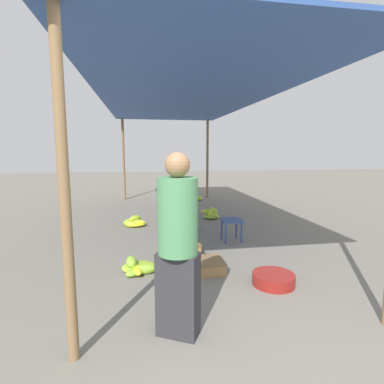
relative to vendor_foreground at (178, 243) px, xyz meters
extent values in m
plane|color=slate|center=(0.53, -0.47, -0.80)|extent=(40.00, 40.00, 0.00)
cylinder|color=olive|center=(-0.81, -0.17, 0.46)|extent=(0.08, 0.08, 2.52)
cylinder|color=olive|center=(-0.81, 7.27, 0.46)|extent=(0.08, 0.08, 2.52)
cylinder|color=olive|center=(1.87, 7.27, 0.46)|extent=(0.08, 0.08, 2.52)
cube|color=#33569E|center=(0.53, 3.55, 1.74)|extent=(3.09, 7.84, 0.04)
cube|color=#2D2D33|center=(0.00, 0.00, -0.44)|extent=(0.39, 0.33, 0.72)
cylinder|color=#4C8C59|center=(0.00, 0.00, 0.23)|extent=(0.45, 0.45, 0.63)
sphere|color=#9E704C|center=(0.00, 0.00, 0.64)|extent=(0.20, 0.20, 0.20)
cube|color=#384C84|center=(1.23, 2.48, -0.44)|extent=(0.34, 0.34, 0.04)
cylinder|color=#384C84|center=(1.09, 2.34, -0.63)|extent=(0.04, 0.04, 0.34)
cylinder|color=#384C84|center=(1.37, 2.34, -0.63)|extent=(0.04, 0.04, 0.34)
cylinder|color=#384C84|center=(1.09, 2.62, -0.63)|extent=(0.04, 0.04, 0.34)
cylinder|color=#384C84|center=(1.37, 2.62, -0.63)|extent=(0.04, 0.04, 0.34)
cylinder|color=maroon|center=(1.21, 0.75, -0.74)|extent=(0.49, 0.49, 0.13)
ellipsoid|color=#9AC231|center=(-0.54, 3.82, -0.71)|extent=(0.32, 0.34, 0.14)
ellipsoid|color=#B5CD2C|center=(-0.52, 3.70, -0.74)|extent=(0.29, 0.22, 0.13)
ellipsoid|color=#BFD12A|center=(-0.38, 3.73, -0.72)|extent=(0.34, 0.11, 0.11)
ellipsoid|color=#79B536|center=(-0.45, 3.91, -0.73)|extent=(0.20, 0.28, 0.13)
ellipsoid|color=#7CB636|center=(-0.60, 3.86, -0.75)|extent=(0.19, 0.29, 0.10)
ellipsoid|color=#8FBE32|center=(-0.49, 3.96, -0.74)|extent=(0.29, 0.29, 0.12)
ellipsoid|color=#B5CD2C|center=(-0.42, 3.78, -0.64)|extent=(0.29, 0.29, 0.14)
ellipsoid|color=yellow|center=(-0.43, 3.79, -0.75)|extent=(0.43, 0.38, 0.10)
ellipsoid|color=#8EBD33|center=(-0.27, 1.30, -0.74)|extent=(0.28, 0.13, 0.13)
ellipsoid|color=#8ABC33|center=(-0.43, 1.42, -0.68)|extent=(0.16, 0.26, 0.15)
ellipsoid|color=#CDD627|center=(-0.36, 1.31, -0.74)|extent=(0.17, 0.33, 0.09)
ellipsoid|color=#8BBC33|center=(-0.40, 1.27, -0.76)|extent=(0.26, 0.25, 0.09)
ellipsoid|color=#9EC330|center=(-0.34, 1.44, -0.75)|extent=(0.45, 0.39, 0.10)
ellipsoid|color=#9CC330|center=(1.20, 4.21, -0.64)|extent=(0.34, 0.21, 0.12)
ellipsoid|color=#A4C62F|center=(1.34, 4.19, -0.62)|extent=(0.17, 0.29, 0.14)
ellipsoid|color=yellow|center=(1.32, 4.19, -0.68)|extent=(0.30, 0.26, 0.15)
ellipsoid|color=#9BC230|center=(1.31, 4.12, -0.71)|extent=(0.28, 0.27, 0.14)
ellipsoid|color=#82B835|center=(1.28, 4.19, -0.75)|extent=(0.37, 0.32, 0.10)
ellipsoid|color=#B3CC2C|center=(1.42, 6.79, -0.75)|extent=(0.15, 0.23, 0.10)
ellipsoid|color=#CDD627|center=(1.47, 6.72, -0.74)|extent=(0.26, 0.17, 0.13)
ellipsoid|color=#C2D229|center=(1.32, 6.68, -0.73)|extent=(0.28, 0.25, 0.15)
ellipsoid|color=yellow|center=(1.36, 6.77, -0.75)|extent=(0.27, 0.13, 0.12)
ellipsoid|color=yellow|center=(1.39, 6.74, -0.71)|extent=(0.29, 0.25, 0.11)
ellipsoid|color=#94C032|center=(1.33, 6.79, -0.73)|extent=(0.30, 0.30, 0.14)
ellipsoid|color=#7AB536|center=(1.39, 6.67, -0.74)|extent=(0.24, 0.26, 0.13)
ellipsoid|color=#BFD12A|center=(1.40, 6.74, -0.75)|extent=(0.36, 0.32, 0.10)
cube|color=olive|center=(0.47, 3.21, -0.73)|extent=(0.43, 0.43, 0.15)
cube|color=brown|center=(0.47, 3.21, -0.65)|extent=(0.45, 0.45, 0.02)
cube|color=#9E7A4C|center=(0.53, 1.26, -0.73)|extent=(0.40, 0.40, 0.14)
cube|color=brown|center=(0.53, 1.26, -0.65)|extent=(0.42, 0.42, 0.02)
cube|color=olive|center=(0.32, 1.99, -0.72)|extent=(0.48, 0.48, 0.17)
cube|color=brown|center=(0.32, 1.99, -0.62)|extent=(0.50, 0.50, 0.02)
camera|label=1|loc=(-0.28, -2.35, 0.76)|focal=28.00mm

